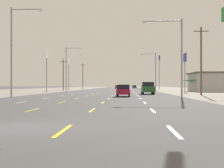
# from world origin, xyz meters

# --- Properties ---
(ground_plane) EXTENTS (572.00, 572.00, 0.00)m
(ground_plane) POSITION_xyz_m (0.00, 66.00, 0.00)
(ground_plane) COLOR #4C4C4F
(lot_apron_left) EXTENTS (28.00, 440.00, 0.01)m
(lot_apron_left) POSITION_xyz_m (-24.75, 66.00, 0.00)
(lot_apron_left) COLOR gray
(lot_apron_left) RESTS_ON ground
(lot_apron_right) EXTENTS (28.00, 440.00, 0.01)m
(lot_apron_right) POSITION_xyz_m (24.75, 66.00, 0.00)
(lot_apron_right) COLOR gray
(lot_apron_right) RESTS_ON ground
(lane_markings) EXTENTS (10.64, 227.60, 0.01)m
(lane_markings) POSITION_xyz_m (0.00, 104.50, 0.01)
(lane_markings) COLOR white
(lane_markings) RESTS_ON ground
(signal_span_wire) EXTENTS (25.08, 0.53, 9.43)m
(signal_span_wire) POSITION_xyz_m (-0.44, 9.00, 5.74)
(signal_span_wire) COLOR brown
(signal_span_wire) RESTS_ON ground
(hatchback_inner_right_nearest) EXTENTS (1.72, 3.90, 1.54)m
(hatchback_inner_right_nearest) POSITION_xyz_m (3.29, 27.68, 0.78)
(hatchback_inner_right_nearest) COLOR maroon
(hatchback_inner_right_nearest) RESTS_ON ground
(suv_far_right_near) EXTENTS (1.98, 4.90, 1.98)m
(suv_far_right_near) POSITION_xyz_m (7.12, 37.59, 1.03)
(suv_far_right_near) COLOR #235B2D
(suv_far_right_near) RESTS_ON ground
(sedan_inner_right_mid) EXTENTS (1.80, 4.50, 1.46)m
(sedan_inner_right_mid) POSITION_xyz_m (3.30, 103.04, 0.76)
(sedan_inner_right_mid) COLOR silver
(sedan_inner_right_mid) RESTS_ON ground
(sedan_center_turn_midfar) EXTENTS (1.80, 4.50, 1.46)m
(sedan_center_turn_midfar) POSITION_xyz_m (-0.17, 107.57, 0.76)
(sedan_center_turn_midfar) COLOR red
(sedan_center_turn_midfar) RESTS_ON ground
(sedan_inner_right_far) EXTENTS (1.80, 4.50, 1.46)m
(sedan_inner_right_far) POSITION_xyz_m (3.36, 117.51, 0.76)
(sedan_inner_right_far) COLOR #B28C33
(sedan_inner_right_far) RESTS_ON ground
(sedan_far_right_farther) EXTENTS (1.80, 4.50, 1.46)m
(sedan_far_right_farther) POSITION_xyz_m (7.03, 121.73, 0.76)
(sedan_far_right_farther) COLOR navy
(sedan_far_right_farther) RESTS_ON ground
(storefront_right_row_1) EXTENTS (14.79, 11.60, 4.45)m
(storefront_right_row_1) POSITION_xyz_m (25.68, 59.46, 2.24)
(storefront_right_row_1) COLOR #B2B2B7
(storefront_right_row_1) RESTS_ON ground
(pole_sign_left_row_1) EXTENTS (0.24, 1.86, 9.01)m
(pole_sign_left_row_1) POSITION_xyz_m (-13.92, 52.84, 6.71)
(pole_sign_left_row_1) COLOR gray
(pole_sign_left_row_1) RESTS_ON ground
(pole_sign_left_row_2) EXTENTS (0.24, 1.96, 9.53)m
(pole_sign_left_row_2) POSITION_xyz_m (-14.08, 77.23, 7.18)
(pole_sign_left_row_2) COLOR gray
(pole_sign_left_row_2) RESTS_ON ground
(pole_sign_right_row_1) EXTENTS (0.24, 2.48, 8.45)m
(pole_sign_right_row_1) POSITION_xyz_m (16.42, 54.29, 6.57)
(pole_sign_right_row_1) COLOR gray
(pole_sign_right_row_1) RESTS_ON ground
(pole_sign_right_row_2) EXTENTS (0.24, 2.42, 10.88)m
(pole_sign_right_row_2) POSITION_xyz_m (13.92, 82.15, 8.22)
(pole_sign_right_row_2) COLOR gray
(pole_sign_right_row_2) RESTS_ON ground
(streetlight_left_row_0) EXTENTS (3.91, 0.26, 10.84)m
(streetlight_left_row_0) POSITION_xyz_m (-9.80, 24.36, 6.18)
(streetlight_left_row_0) COLOR gray
(streetlight_left_row_0) RESTS_ON ground
(streetlight_right_row_0) EXTENTS (4.70, 0.26, 9.24)m
(streetlight_right_row_0) POSITION_xyz_m (9.62, 24.36, 5.45)
(streetlight_right_row_0) COLOR gray
(streetlight_right_row_0) RESTS_ON ground
(streetlight_left_row_1) EXTENTS (3.61, 0.26, 10.17)m
(streetlight_left_row_1) POSITION_xyz_m (-9.82, 55.42, 5.80)
(streetlight_left_row_1) COLOR gray
(streetlight_left_row_1) RESTS_ON ground
(streetlight_right_row_1) EXTENTS (3.43, 0.26, 8.75)m
(streetlight_right_row_1) POSITION_xyz_m (9.81, 55.42, 5.05)
(streetlight_right_row_1) COLOR gray
(streetlight_right_row_1) RESTS_ON ground
(utility_pole_right_row_0) EXTENTS (2.20, 0.26, 10.05)m
(utility_pole_right_row_0) POSITION_xyz_m (14.70, 33.57, 5.22)
(utility_pole_right_row_0) COLOR brown
(utility_pole_right_row_0) RESTS_ON ground
(utility_pole_left_row_1) EXTENTS (2.20, 0.26, 8.37)m
(utility_pole_left_row_1) POSITION_xyz_m (-13.38, 66.90, 4.38)
(utility_pole_left_row_1) COLOR brown
(utility_pole_left_row_1) RESTS_ON ground
(utility_pole_left_row_2) EXTENTS (2.20, 0.26, 10.07)m
(utility_pole_left_row_2) POSITION_xyz_m (-13.76, 103.51, 5.23)
(utility_pole_left_row_2) COLOR brown
(utility_pole_left_row_2) RESTS_ON ground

